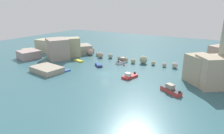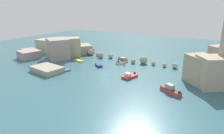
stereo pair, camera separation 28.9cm
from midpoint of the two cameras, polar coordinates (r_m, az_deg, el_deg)
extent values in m
plane|color=#35636D|center=(55.35, -1.91, -2.01)|extent=(160.00, 160.00, 0.00)
cube|color=#A09989|center=(80.19, -8.94, 5.22)|extent=(10.52, 10.61, 3.45)
cube|color=#A29286|center=(73.39, -15.51, 5.21)|extent=(10.54, 10.03, 7.32)
cube|color=#AFAA8B|center=(86.36, -18.25, 6.02)|extent=(8.89, 6.18, 5.19)
cube|color=#A99390|center=(77.83, -23.06, 3.44)|extent=(8.23, 8.20, 2.88)
cube|color=tan|center=(75.63, -12.57, 5.69)|extent=(9.52, 9.75, 7.10)
cube|color=tan|center=(80.24, -22.83, 3.78)|extent=(8.63, 6.75, 2.68)
cube|color=tan|center=(80.46, -8.42, 4.72)|extent=(7.45, 9.25, 1.91)
cube|color=#A3AA95|center=(86.90, -17.41, 5.97)|extent=(7.42, 9.64, 4.62)
cube|color=tan|center=(52.95, 24.73, -0.59)|extent=(8.55, 8.51, 6.99)
cube|color=tan|center=(51.44, 28.59, -1.34)|extent=(10.27, 9.68, 7.49)
sphere|color=#9F918C|center=(78.44, -8.66, 4.43)|extent=(2.04, 2.04, 2.04)
sphere|color=tan|center=(76.85, -6.26, 4.40)|extent=(2.42, 2.42, 2.42)
sphere|color=tan|center=(75.13, -4.14, 3.73)|extent=(1.31, 1.31, 1.31)
sphere|color=tan|center=(72.50, -3.21, 3.56)|extent=(2.11, 2.11, 2.11)
sphere|color=#A8AB97|center=(71.72, -0.30, 3.28)|extent=(1.74, 1.74, 1.74)
sphere|color=#9B9983|center=(70.19, 2.28, 2.73)|extent=(1.22, 1.22, 1.22)
sphere|color=tan|center=(67.10, 4.22, 2.18)|extent=(1.61, 1.61, 1.61)
sphere|color=#AEAF86|center=(65.58, 6.39, 1.74)|extent=(1.59, 1.59, 1.59)
sphere|color=#A0A988|center=(65.76, 9.39, 2.13)|extent=(2.63, 2.63, 2.63)
sphere|color=tan|center=(64.71, 12.21, 1.12)|extent=(1.34, 1.34, 1.34)
sphere|color=#B2A69B|center=(63.60, 15.29, 0.61)|extent=(1.35, 1.35, 1.35)
sphere|color=#AFA99A|center=(63.14, 18.13, 0.44)|extent=(1.81, 1.81, 1.81)
cube|color=#A49985|center=(59.93, -18.43, -0.61)|extent=(9.71, 7.09, 1.55)
sphere|color=red|center=(62.72, 3.69, 0.58)|extent=(0.54, 0.54, 0.54)
cube|color=navy|center=(62.42, -3.82, 0.54)|extent=(3.81, 3.54, 0.63)
cube|color=#234C93|center=(62.32, -3.82, 0.86)|extent=(3.24, 3.01, 0.08)
cube|color=gold|center=(68.77, -9.63, 1.86)|extent=(4.19, 2.46, 0.46)
cube|color=white|center=(65.97, 3.00, 1.54)|extent=(2.30, 4.58, 0.75)
cube|color=#2E2C2F|center=(65.86, 3.00, 1.88)|extent=(2.26, 4.49, 0.06)
cube|color=#9E937F|center=(66.48, 3.39, 2.42)|extent=(1.57, 1.57, 0.95)
cube|color=black|center=(64.07, 2.05, 1.65)|extent=(0.45, 0.38, 0.50)
cube|color=#CA3E39|center=(45.31, 17.01, -6.78)|extent=(5.25, 3.94, 0.88)
cube|color=#302F36|center=(45.12, 17.06, -6.23)|extent=(5.15, 3.86, 0.06)
cube|color=#9E937F|center=(45.12, 16.84, -5.51)|extent=(2.15, 1.94, 1.07)
cube|color=black|center=(43.58, 19.36, -7.01)|extent=(0.53, 0.56, 0.50)
cube|color=red|center=(52.49, 5.38, -2.81)|extent=(3.27, 4.77, 0.67)
cube|color=silver|center=(51.68, 4.83, -2.21)|extent=(1.75, 1.52, 0.87)
cube|color=black|center=(53.74, 6.82, -1.70)|extent=(0.52, 0.46, 0.50)
cube|color=#325CAE|center=(58.91, -13.49, -1.08)|extent=(2.11, 3.28, 0.40)
camera|label=1|loc=(0.14, -89.86, 0.04)|focal=31.11mm
camera|label=2|loc=(0.14, 90.14, -0.04)|focal=31.11mm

